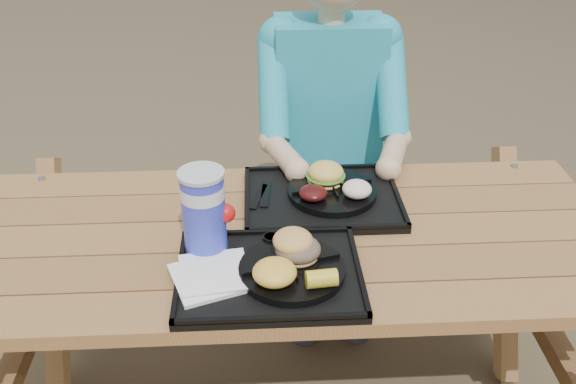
{
  "coord_description": "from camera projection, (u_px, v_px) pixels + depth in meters",
  "views": [
    {
      "loc": [
        -0.08,
        -1.44,
        1.74
      ],
      "look_at": [
        0.0,
        0.0,
        0.88
      ],
      "focal_mm": 40.0,
      "sensor_mm": 36.0,
      "label": 1
    }
  ],
  "objects": [
    {
      "name": "picnic_table",
      "position": [
        288.0,
        335.0,
        1.94
      ],
      "size": [
        1.8,
        1.49,
        0.75
      ],
      "primitive_type": null,
      "color": "#999999",
      "rests_on": "ground"
    },
    {
      "name": "tray_near",
      "position": [
        269.0,
        276.0,
        1.57
      ],
      "size": [
        0.45,
        0.35,
        0.02
      ],
      "primitive_type": "cube",
      "color": "black",
      "rests_on": "picnic_table"
    },
    {
      "name": "tray_far",
      "position": [
        322.0,
        199.0,
        1.87
      ],
      "size": [
        0.45,
        0.35,
        0.02
      ],
      "primitive_type": "cube",
      "color": "black",
      "rests_on": "picnic_table"
    },
    {
      "name": "plate_near",
      "position": [
        292.0,
        270.0,
        1.56
      ],
      "size": [
        0.26,
        0.26,
        0.02
      ],
      "primitive_type": "cylinder",
      "color": "black",
      "rests_on": "tray_near"
    },
    {
      "name": "plate_far",
      "position": [
        332.0,
        192.0,
        1.87
      ],
      "size": [
        0.26,
        0.26,
        0.02
      ],
      "primitive_type": "cylinder",
      "color": "black",
      "rests_on": "tray_far"
    },
    {
      "name": "napkin_stack",
      "position": [
        209.0,
        276.0,
        1.54
      ],
      "size": [
        0.22,
        0.22,
        0.02
      ],
      "primitive_type": "cube",
      "rotation": [
        0.0,
        0.0,
        0.34
      ],
      "color": "white",
      "rests_on": "tray_near"
    },
    {
      "name": "soda_cup",
      "position": [
        204.0,
        214.0,
        1.59
      ],
      "size": [
        0.11,
        0.11,
        0.22
      ],
      "primitive_type": "cylinder",
      "color": "#1926C1",
      "rests_on": "tray_near"
    },
    {
      "name": "condiment_bbq",
      "position": [
        271.0,
        240.0,
        1.66
      ],
      "size": [
        0.04,
        0.04,
        0.03
      ],
      "primitive_type": "cylinder",
      "color": "black",
      "rests_on": "tray_near"
    },
    {
      "name": "condiment_mustard",
      "position": [
        293.0,
        238.0,
        1.66
      ],
      "size": [
        0.05,
        0.05,
        0.03
      ],
      "primitive_type": "cylinder",
      "color": "yellow",
      "rests_on": "tray_near"
    },
    {
      "name": "sandwich",
      "position": [
        298.0,
        238.0,
        1.56
      ],
      "size": [
        0.11,
        0.11,
        0.11
      ],
      "primitive_type": null,
      "color": "#E5A550",
      "rests_on": "plate_near"
    },
    {
      "name": "mac_cheese",
      "position": [
        275.0,
        272.0,
        1.49
      ],
      "size": [
        0.1,
        0.1,
        0.05
      ],
      "primitive_type": "ellipsoid",
      "color": "yellow",
      "rests_on": "plate_near"
    },
    {
      "name": "corn_cob",
      "position": [
        322.0,
        279.0,
        1.48
      ],
      "size": [
        0.08,
        0.08,
        0.04
      ],
      "primitive_type": null,
      "rotation": [
        0.0,
        0.0,
        0.1
      ],
      "color": "yellow",
      "rests_on": "plate_near"
    },
    {
      "name": "cutlery_far",
      "position": [
        265.0,
        195.0,
        1.87
      ],
      "size": [
        0.04,
        0.14,
        0.01
      ],
      "primitive_type": "cube",
      "rotation": [
        0.0,
        0.0,
        -0.1
      ],
      "color": "black",
      "rests_on": "tray_far"
    },
    {
      "name": "burger",
      "position": [
        326.0,
        168.0,
        1.88
      ],
      "size": [
        0.11,
        0.11,
        0.1
      ],
      "primitive_type": null,
      "color": "#F5C356",
      "rests_on": "plate_far"
    },
    {
      "name": "baked_beans",
      "position": [
        313.0,
        193.0,
        1.81
      ],
      "size": [
        0.08,
        0.08,
        0.04
      ],
      "primitive_type": "ellipsoid",
      "color": "#410D0D",
      "rests_on": "plate_far"
    },
    {
      "name": "potato_salad",
      "position": [
        357.0,
        189.0,
        1.82
      ],
      "size": [
        0.08,
        0.08,
        0.05
      ],
      "primitive_type": "ellipsoid",
      "color": "white",
      "rests_on": "plate_far"
    },
    {
      "name": "diner",
      "position": [
        327.0,
        152.0,
        2.4
      ],
      "size": [
        0.48,
        0.84,
        1.28
      ],
      "primitive_type": null,
      "color": "#1DCCBB",
      "rests_on": "ground"
    }
  ]
}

